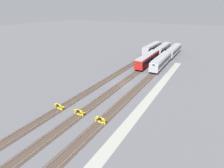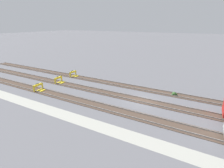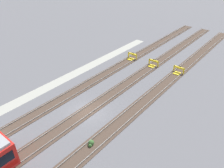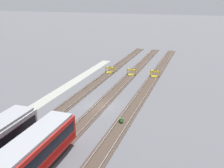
{
  "view_description": "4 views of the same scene",
  "coord_description": "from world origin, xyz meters",
  "views": [
    {
      "loc": [
        -38.07,
        -19.19,
        18.33
      ],
      "look_at": [
        -5.31,
        0.0,
        1.8
      ],
      "focal_mm": 28.0,
      "sensor_mm": 36.0,
      "label": 1
    },
    {
      "loc": [
        7.82,
        -23.47,
        11.24
      ],
      "look_at": [
        -5.31,
        0.0,
        1.8
      ],
      "focal_mm": 28.0,
      "sensor_mm": 36.0,
      "label": 2
    },
    {
      "loc": [
        15.56,
        17.13,
        18.55
      ],
      "look_at": [
        -5.31,
        0.0,
        1.8
      ],
      "focal_mm": 35.0,
      "sensor_mm": 36.0,
      "label": 3
    },
    {
      "loc": [
        33.09,
        13.6,
        15.63
      ],
      "look_at": [
        -5.31,
        0.0,
        1.8
      ],
      "focal_mm": 42.0,
      "sensor_mm": 36.0,
      "label": 4
    }
  ],
  "objects": [
    {
      "name": "service_walkway",
      "position": [
        0.0,
        -9.08,
        0.0
      ],
      "size": [
        54.0,
        2.0,
        0.01
      ],
      "primitive_type": "cube",
      "color": "#9E9E93",
      "rests_on": "ground"
    },
    {
      "name": "bumper_stop_near_inner_track",
      "position": [
        -17.23,
        0.01,
        0.51
      ],
      "size": [
        1.37,
        2.01,
        1.22
      ],
      "color": "yellow",
      "rests_on": "ground"
    },
    {
      "name": "ground_plane",
      "position": [
        0.0,
        0.0,
        0.0
      ],
      "size": [
        400.0,
        400.0,
        0.0
      ],
      "primitive_type": "plane",
      "color": "#5B5B60"
    },
    {
      "name": "rail_track_near_inner",
      "position": [
        0.0,
        0.0,
        0.04
      ],
      "size": [
        90.0,
        2.24,
        0.21
      ],
      "color": "#47382D",
      "rests_on": "ground"
    },
    {
      "name": "weed_clump",
      "position": [
        3.84,
        4.5,
        0.24
      ],
      "size": [
        0.92,
        0.7,
        0.64
      ],
      "color": "#38602D",
      "rests_on": "ground"
    },
    {
      "name": "rail_track_middle",
      "position": [
        0.0,
        4.78,
        0.04
      ],
      "size": [
        90.0,
        2.23,
        0.21
      ],
      "color": "#47382D",
      "rests_on": "ground"
    },
    {
      "name": "bumper_stop_nearest_track",
      "position": [
        -17.23,
        -4.77,
        0.51
      ],
      "size": [
        1.38,
        2.01,
        1.22
      ],
      "color": "yellow",
      "rests_on": "ground"
    },
    {
      "name": "rail_track_nearest",
      "position": [
        0.0,
        -4.78,
        0.04
      ],
      "size": [
        90.0,
        2.23,
        0.21
      ],
      "color": "#47382D",
      "rests_on": "ground"
    },
    {
      "name": "bumper_stop_middle_track",
      "position": [
        -17.64,
        4.78,
        0.51
      ],
      "size": [
        1.36,
        2.0,
        1.22
      ],
      "color": "yellow",
      "rests_on": "ground"
    }
  ]
}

